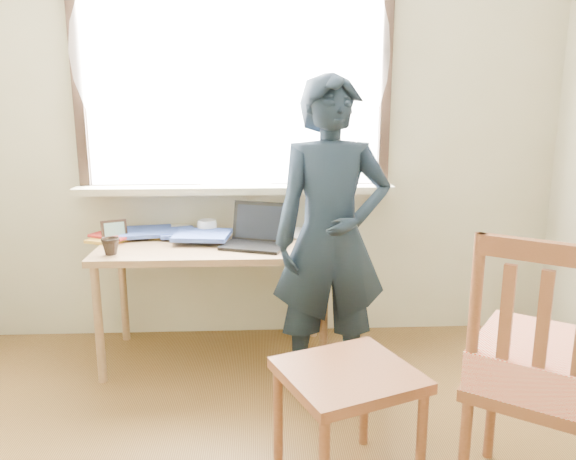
{
  "coord_description": "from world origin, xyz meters",
  "views": [
    {
      "loc": [
        -0.05,
        -1.37,
        1.44
      ],
      "look_at": [
        0.06,
        0.95,
        0.9
      ],
      "focal_mm": 35.0,
      "sensor_mm": 36.0,
      "label": 1
    }
  ],
  "objects_px": {
    "mug_white": "(207,228)",
    "work_chair": "(348,388)",
    "side_chair": "(546,369)",
    "desk": "(215,256)",
    "laptop": "(257,236)",
    "mug_dark": "(110,246)",
    "person": "(331,239)"
  },
  "relations": [
    {
      "from": "mug_white",
      "to": "work_chair",
      "type": "distance_m",
      "value": 1.51
    },
    {
      "from": "mug_white",
      "to": "side_chair",
      "type": "xyz_separation_m",
      "value": [
        1.29,
        -1.49,
        -0.17
      ]
    },
    {
      "from": "desk",
      "to": "mug_white",
      "type": "bearing_deg",
      "value": 104.79
    },
    {
      "from": "laptop",
      "to": "mug_dark",
      "type": "distance_m",
      "value": 0.77
    },
    {
      "from": "desk",
      "to": "work_chair",
      "type": "bearing_deg",
      "value": -62.9
    },
    {
      "from": "desk",
      "to": "work_chair",
      "type": "distance_m",
      "value": 1.27
    },
    {
      "from": "laptop",
      "to": "mug_dark",
      "type": "xyz_separation_m",
      "value": [
        -0.75,
        -0.15,
        -0.01
      ]
    },
    {
      "from": "laptop",
      "to": "side_chair",
      "type": "distance_m",
      "value": 1.6
    },
    {
      "from": "laptop",
      "to": "mug_white",
      "type": "height_order",
      "value": "laptop"
    },
    {
      "from": "desk",
      "to": "person",
      "type": "height_order",
      "value": "person"
    },
    {
      "from": "work_chair",
      "to": "person",
      "type": "xyz_separation_m",
      "value": [
        0.02,
        0.75,
        0.38
      ]
    },
    {
      "from": "mug_white",
      "to": "person",
      "type": "xyz_separation_m",
      "value": [
        0.65,
        -0.58,
        0.07
      ]
    },
    {
      "from": "desk",
      "to": "person",
      "type": "distance_m",
      "value": 0.72
    },
    {
      "from": "mug_dark",
      "to": "laptop",
      "type": "bearing_deg",
      "value": 11.32
    },
    {
      "from": "mug_white",
      "to": "desk",
      "type": "bearing_deg",
      "value": -75.21
    },
    {
      "from": "desk",
      "to": "mug_dark",
      "type": "bearing_deg",
      "value": -160.15
    },
    {
      "from": "mug_dark",
      "to": "work_chair",
      "type": "distance_m",
      "value": 1.47
    },
    {
      "from": "desk",
      "to": "side_chair",
      "type": "bearing_deg",
      "value": -46.11
    },
    {
      "from": "mug_dark",
      "to": "person",
      "type": "relative_size",
      "value": 0.06
    },
    {
      "from": "side_chair",
      "to": "person",
      "type": "xyz_separation_m",
      "value": [
        -0.63,
        0.91,
        0.24
      ]
    },
    {
      "from": "desk",
      "to": "laptop",
      "type": "distance_m",
      "value": 0.27
    },
    {
      "from": "desk",
      "to": "work_chair",
      "type": "height_order",
      "value": "desk"
    },
    {
      "from": "side_chair",
      "to": "person",
      "type": "relative_size",
      "value": 0.66
    },
    {
      "from": "desk",
      "to": "laptop",
      "type": "xyz_separation_m",
      "value": [
        0.24,
        -0.03,
        0.12
      ]
    },
    {
      "from": "mug_white",
      "to": "mug_dark",
      "type": "xyz_separation_m",
      "value": [
        -0.46,
        -0.4,
        -0.0
      ]
    },
    {
      "from": "mug_white",
      "to": "person",
      "type": "bearing_deg",
      "value": -41.55
    },
    {
      "from": "mug_white",
      "to": "person",
      "type": "relative_size",
      "value": 0.07
    },
    {
      "from": "laptop",
      "to": "mug_white",
      "type": "distance_m",
      "value": 0.39
    },
    {
      "from": "laptop",
      "to": "person",
      "type": "bearing_deg",
      "value": -42.59
    },
    {
      "from": "desk",
      "to": "mug_white",
      "type": "xyz_separation_m",
      "value": [
        -0.06,
        0.21,
        0.11
      ]
    },
    {
      "from": "side_chair",
      "to": "work_chair",
      "type": "bearing_deg",
      "value": 166.48
    },
    {
      "from": "work_chair",
      "to": "person",
      "type": "relative_size",
      "value": 0.38
    }
  ]
}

